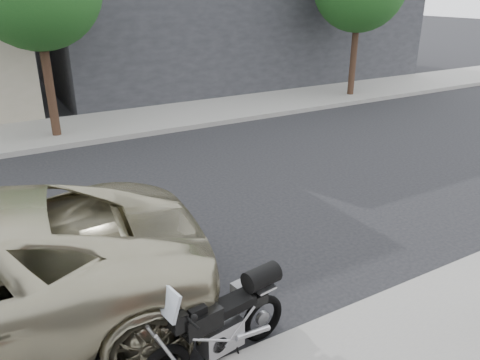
{
  "coord_description": "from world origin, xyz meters",
  "views": [
    {
      "loc": [
        3.87,
        7.66,
        4.01
      ],
      "look_at": [
        0.1,
        1.12,
        0.9
      ],
      "focal_mm": 35.0,
      "sensor_mm": 36.0,
      "label": 1
    }
  ],
  "objects": [
    {
      "name": "motorcycle",
      "position": [
        1.87,
        3.86,
        0.53
      ],
      "size": [
        1.95,
        0.8,
        1.24
      ],
      "rotation": [
        0.0,
        0.0,
        0.14
      ],
      "color": "black",
      "rests_on": "ground"
    },
    {
      "name": "ground",
      "position": [
        0.0,
        0.0,
        0.0
      ],
      "size": [
        120.0,
        120.0,
        0.0
      ],
      "primitive_type": "plane",
      "color": "black",
      "rests_on": "ground"
    },
    {
      "name": "far_sidewalk",
      "position": [
        0.0,
        -6.5,
        0.07
      ],
      "size": [
        44.0,
        3.0,
        0.15
      ],
      "primitive_type": "cube",
      "color": "gray",
      "rests_on": "ground"
    }
  ]
}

